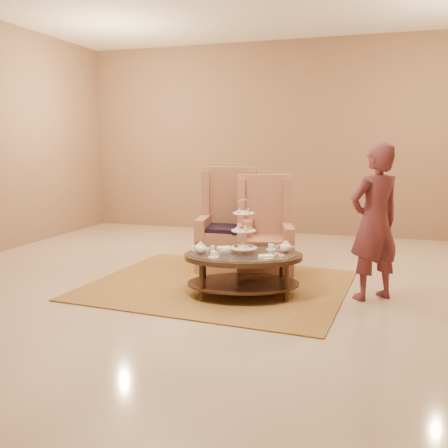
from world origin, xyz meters
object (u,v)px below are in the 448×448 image
(tea_table, at_px, (243,261))
(armchair_left, at_px, (227,234))
(armchair_right, at_px, (264,242))
(person, at_px, (375,222))

(tea_table, xyz_separation_m, armchair_left, (-0.54, 1.18, 0.07))
(armchair_right, bearing_deg, person, -41.13)
(tea_table, height_order, person, person)
(tea_table, bearing_deg, armchair_left, 97.76)
(tea_table, height_order, armchair_right, armchair_right)
(armchair_left, xyz_separation_m, armchair_right, (0.55, -0.21, -0.03))
(armchair_right, relative_size, person, 0.76)
(armchair_left, height_order, armchair_right, armchair_left)
(tea_table, xyz_separation_m, armchair_right, (0.01, 0.97, 0.03))
(tea_table, distance_m, armchair_left, 1.30)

